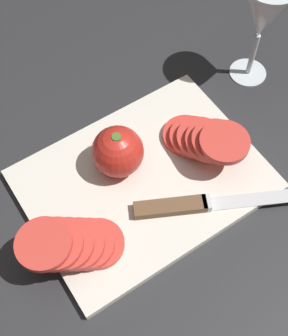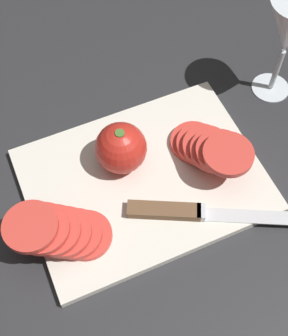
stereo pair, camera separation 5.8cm
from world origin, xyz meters
name	(u,v)px [view 1 (the left image)]	position (x,y,z in m)	size (l,w,h in m)	color
ground_plane	(97,222)	(0.00, 0.00, 0.00)	(3.00, 3.00, 0.00)	#28282B
cutting_board	(144,180)	(0.09, 0.02, 0.01)	(0.34, 0.26, 0.01)	silver
wine_glass	(264,14)	(0.36, 0.10, 0.13)	(0.09, 0.09, 0.18)	silver
whole_tomato	(118,152)	(0.07, 0.06, 0.05)	(0.08, 0.08, 0.08)	red
knife	(185,206)	(0.11, -0.06, 0.02)	(0.23, 0.13, 0.01)	silver
tomato_slice_stack_near	(72,244)	(-0.05, -0.03, 0.04)	(0.14, 0.09, 0.06)	#D63D33
tomato_slice_stack_far	(204,139)	(0.19, 0.01, 0.04)	(0.09, 0.14, 0.06)	#D63D33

